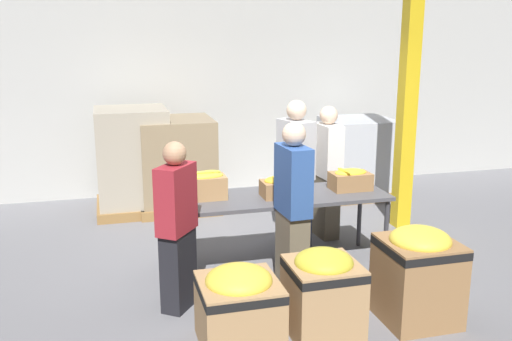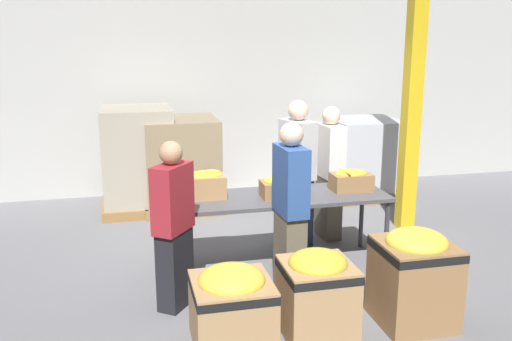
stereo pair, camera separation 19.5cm
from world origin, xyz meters
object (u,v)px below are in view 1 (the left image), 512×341
object	(u,v)px
banana_box_0	(204,185)
volunteer_3	(177,228)
banana_box_1	(285,186)
donation_bin_2	(418,272)
volunteer_0	(295,174)
volunteer_1	(293,209)
sorting_table	(278,201)
pallet_stack_2	(133,161)
donation_bin_0	(239,304)
donation_bin_1	(323,290)
pallet_stack_0	(177,165)
volunteer_2	(327,173)
banana_box_2	(350,179)
pallet_stack_1	(357,158)
support_pillar	(409,72)

from	to	relation	value
banana_box_0	volunteer_3	world-z (taller)	volunteer_3
banana_box_1	donation_bin_2	world-z (taller)	banana_box_1
volunteer_0	volunteer_3	distance (m)	2.03
volunteer_1	donation_bin_2	bearing A→B (deg)	-138.29
sorting_table	pallet_stack_2	bearing A→B (deg)	119.77
donation_bin_0	donation_bin_1	bearing A→B (deg)	0.00
volunteer_0	donation_bin_0	xyz separation A→B (m)	(-1.18, -2.07, -0.50)
pallet_stack_0	banana_box_0	bearing A→B (deg)	-90.14
sorting_table	volunteer_0	xyz separation A→B (m)	(0.40, 0.61, 0.12)
volunteer_2	banana_box_2	bearing A→B (deg)	-6.31
donation_bin_0	sorting_table	bearing A→B (deg)	61.95
banana_box_0	pallet_stack_2	distance (m)	2.42
pallet_stack_2	banana_box_1	bearing A→B (deg)	-59.63
donation_bin_1	volunteer_1	bearing A→B (deg)	89.06
volunteer_0	pallet_stack_2	distance (m)	2.54
banana_box_1	donation_bin_2	size ratio (longest dim) A/B	0.57
sorting_table	volunteer_2	world-z (taller)	volunteer_2
volunteer_1	donation_bin_2	distance (m)	1.27
volunteer_3	pallet_stack_0	xyz separation A→B (m)	(0.39, 3.08, -0.14)
pallet_stack_2	pallet_stack_1	bearing A→B (deg)	-0.62
banana_box_2	banana_box_1	bearing A→B (deg)	-175.11
banana_box_1	volunteer_1	bearing A→B (deg)	-100.26
pallet_stack_2	volunteer_2	bearing A→B (deg)	-36.96
banana_box_0	banana_box_1	distance (m)	0.85
volunteer_0	donation_bin_0	size ratio (longest dim) A/B	2.56
banana_box_0	pallet_stack_1	size ratio (longest dim) A/B	0.39
volunteer_3	pallet_stack_2	size ratio (longest dim) A/B	1.07
sorting_table	banana_box_2	xyz separation A→B (m)	(0.83, 0.02, 0.17)
support_pillar	donation_bin_0	bearing A→B (deg)	-139.75
banana_box_1	support_pillar	world-z (taller)	support_pillar
sorting_table	donation_bin_0	bearing A→B (deg)	-118.05
pallet_stack_0	sorting_table	bearing A→B (deg)	-72.03
banana_box_0	volunteer_2	xyz separation A→B (m)	(1.63, 0.65, -0.14)
pallet_stack_0	pallet_stack_2	distance (m)	0.61
banana_box_0	donation_bin_1	distance (m)	1.80
support_pillar	pallet_stack_2	xyz separation A→B (m)	(-3.33, 1.57, -1.28)
volunteer_1	pallet_stack_0	distance (m)	3.10
volunteer_2	pallet_stack_2	distance (m)	2.80
volunteer_1	pallet_stack_2	bearing A→B (deg)	20.08
banana_box_2	pallet_stack_2	size ratio (longest dim) A/B	0.29
banana_box_0	donation_bin_0	distance (m)	1.66
volunteer_2	sorting_table	bearing A→B (deg)	-53.90
pallet_stack_2	volunteer_3	bearing A→B (deg)	-85.94
support_pillar	banana_box_0	bearing A→B (deg)	-164.48
donation_bin_2	pallet_stack_0	bearing A→B (deg)	112.57
banana_box_2	donation_bin_0	distance (m)	2.26
support_pillar	volunteer_1	bearing A→B (deg)	-143.84
pallet_stack_1	donation_bin_0	bearing A→B (deg)	-126.10
donation_bin_0	pallet_stack_0	world-z (taller)	pallet_stack_0
volunteer_1	donation_bin_0	distance (m)	1.22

